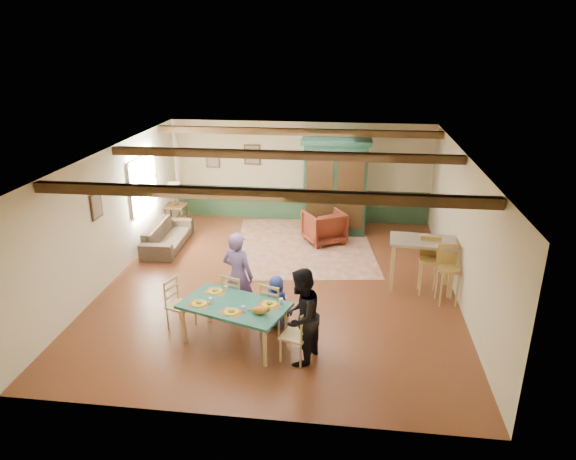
# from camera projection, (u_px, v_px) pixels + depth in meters

# --- Properties ---
(floor) EXTENTS (8.00, 8.00, 0.00)m
(floor) POSITION_uv_depth(u_px,v_px,m) (280.00, 284.00, 10.60)
(floor) COLOR #572A18
(floor) RESTS_ON ground
(wall_back) EXTENTS (7.00, 0.02, 2.70)m
(wall_back) POSITION_uv_depth(u_px,v_px,m) (300.00, 172.00, 13.83)
(wall_back) COLOR beige
(wall_back) RESTS_ON floor
(wall_left) EXTENTS (0.02, 8.00, 2.70)m
(wall_left) POSITION_uv_depth(u_px,v_px,m) (111.00, 215.00, 10.52)
(wall_left) COLOR beige
(wall_left) RESTS_ON floor
(wall_right) EXTENTS (0.02, 8.00, 2.70)m
(wall_right) POSITION_uv_depth(u_px,v_px,m) (463.00, 230.00, 9.72)
(wall_right) COLOR beige
(wall_right) RESTS_ON floor
(ceiling) EXTENTS (7.00, 8.00, 0.02)m
(ceiling) POSITION_uv_depth(u_px,v_px,m) (280.00, 155.00, 9.64)
(ceiling) COLOR white
(ceiling) RESTS_ON wall_back
(wainscot_back) EXTENTS (6.95, 0.03, 0.90)m
(wainscot_back) POSITION_uv_depth(u_px,v_px,m) (300.00, 204.00, 14.13)
(wainscot_back) COLOR #203C27
(wainscot_back) RESTS_ON floor
(ceiling_beam_front) EXTENTS (6.95, 0.16, 0.16)m
(ceiling_beam_front) POSITION_uv_depth(u_px,v_px,m) (258.00, 194.00, 7.54)
(ceiling_beam_front) COLOR black
(ceiling_beam_front) RESTS_ON ceiling
(ceiling_beam_mid) EXTENTS (6.95, 0.16, 0.16)m
(ceiling_beam_mid) POSITION_uv_depth(u_px,v_px,m) (282.00, 155.00, 10.04)
(ceiling_beam_mid) COLOR black
(ceiling_beam_mid) RESTS_ON ceiling
(ceiling_beam_back) EXTENTS (6.95, 0.16, 0.16)m
(ceiling_beam_back) POSITION_uv_depth(u_px,v_px,m) (297.00, 132.00, 12.46)
(ceiling_beam_back) COLOR black
(ceiling_beam_back) RESTS_ON ceiling
(window_left) EXTENTS (0.06, 1.60, 1.30)m
(window_left) POSITION_uv_depth(u_px,v_px,m) (144.00, 184.00, 12.02)
(window_left) COLOR white
(window_left) RESTS_ON wall_left
(picture_left_wall) EXTENTS (0.04, 0.42, 0.52)m
(picture_left_wall) POSITION_uv_depth(u_px,v_px,m) (96.00, 206.00, 9.82)
(picture_left_wall) COLOR gray
(picture_left_wall) RESTS_ON wall_left
(picture_back_a) EXTENTS (0.45, 0.04, 0.55)m
(picture_back_a) POSITION_uv_depth(u_px,v_px,m) (252.00, 155.00, 13.79)
(picture_back_a) COLOR gray
(picture_back_a) RESTS_ON wall_back
(picture_back_b) EXTENTS (0.38, 0.04, 0.48)m
(picture_back_b) POSITION_uv_depth(u_px,v_px,m) (213.00, 159.00, 13.97)
(picture_back_b) COLOR gray
(picture_back_b) RESTS_ON wall_back
(dining_table) EXTENTS (1.92, 1.44, 0.71)m
(dining_table) POSITION_uv_depth(u_px,v_px,m) (235.00, 323.00, 8.45)
(dining_table) COLOR #1C5A49
(dining_table) RESTS_ON floor
(dining_chair_far_left) EXTENTS (0.51, 0.52, 0.90)m
(dining_chair_far_left) POSITION_uv_depth(u_px,v_px,m) (237.00, 296.00, 9.14)
(dining_chair_far_left) COLOR tan
(dining_chair_far_left) RESTS_ON floor
(dining_chair_far_right) EXTENTS (0.51, 0.52, 0.90)m
(dining_chair_far_right) POSITION_uv_depth(u_px,v_px,m) (274.00, 305.00, 8.84)
(dining_chair_far_right) COLOR tan
(dining_chair_far_right) RESTS_ON floor
(dining_chair_end_left) EXTENTS (0.52, 0.51, 0.90)m
(dining_chair_end_left) POSITION_uv_depth(u_px,v_px,m) (181.00, 304.00, 8.86)
(dining_chair_end_left) COLOR tan
(dining_chair_end_left) RESTS_ON floor
(dining_chair_end_right) EXTENTS (0.52, 0.51, 0.90)m
(dining_chair_end_right) POSITION_uv_depth(u_px,v_px,m) (295.00, 334.00, 7.97)
(dining_chair_end_right) COLOR tan
(dining_chair_end_right) RESTS_ON floor
(person_man) EXTENTS (0.69, 0.56, 1.64)m
(person_man) POSITION_uv_depth(u_px,v_px,m) (238.00, 276.00, 9.08)
(person_man) COLOR slate
(person_man) RESTS_ON floor
(person_woman) EXTENTS (0.80, 0.91, 1.57)m
(person_woman) POSITION_uv_depth(u_px,v_px,m) (301.00, 317.00, 7.82)
(person_woman) COLOR black
(person_woman) RESTS_ON floor
(person_child) EXTENTS (0.54, 0.44, 0.95)m
(person_child) POSITION_uv_depth(u_px,v_px,m) (276.00, 302.00, 8.89)
(person_child) COLOR navy
(person_child) RESTS_ON floor
(cat) EXTENTS (0.37, 0.23, 0.17)m
(cat) POSITION_uv_depth(u_px,v_px,m) (260.00, 309.00, 8.00)
(cat) COLOR orange
(cat) RESTS_ON dining_table
(place_setting_near_left) EXTENTS (0.45, 0.39, 0.11)m
(place_setting_near_left) POSITION_uv_depth(u_px,v_px,m) (199.00, 301.00, 8.31)
(place_setting_near_left) COLOR gold
(place_setting_near_left) RESTS_ON dining_table
(place_setting_near_center) EXTENTS (0.45, 0.39, 0.11)m
(place_setting_near_center) POSITION_uv_depth(u_px,v_px,m) (231.00, 309.00, 8.06)
(place_setting_near_center) COLOR gold
(place_setting_near_center) RESTS_ON dining_table
(place_setting_far_left) EXTENTS (0.45, 0.39, 0.11)m
(place_setting_far_left) POSITION_uv_depth(u_px,v_px,m) (215.00, 289.00, 8.71)
(place_setting_far_left) COLOR gold
(place_setting_far_left) RESTS_ON dining_table
(place_setting_far_right) EXTENTS (0.45, 0.39, 0.11)m
(place_setting_far_right) POSITION_uv_depth(u_px,v_px,m) (269.00, 302.00, 8.29)
(place_setting_far_right) COLOR gold
(place_setting_far_right) RESTS_ON dining_table
(area_rug) EXTENTS (3.71, 4.23, 0.01)m
(area_rug) POSITION_uv_depth(u_px,v_px,m) (304.00, 246.00, 12.50)
(area_rug) COLOR beige
(area_rug) RESTS_ON floor
(armoire) EXTENTS (1.73, 0.71, 2.43)m
(armoire) POSITION_uv_depth(u_px,v_px,m) (335.00, 187.00, 12.94)
(armoire) COLOR #153628
(armoire) RESTS_ON floor
(armchair) EXTENTS (1.20, 1.21, 0.82)m
(armchair) POSITION_uv_depth(u_px,v_px,m) (324.00, 227.00, 12.59)
(armchair) COLOR #42140D
(armchair) RESTS_ON floor
(sofa) EXTENTS (0.84, 1.99, 0.57)m
(sofa) POSITION_uv_depth(u_px,v_px,m) (167.00, 235.00, 12.37)
(sofa) COLOR #3D3126
(sofa) RESTS_ON floor
(end_table) EXTENTS (0.53, 0.53, 0.65)m
(end_table) POSITION_uv_depth(u_px,v_px,m) (176.00, 217.00, 13.53)
(end_table) COLOR black
(end_table) RESTS_ON floor
(table_lamp) EXTENTS (0.36, 0.36, 0.60)m
(table_lamp) POSITION_uv_depth(u_px,v_px,m) (175.00, 194.00, 13.30)
(table_lamp) COLOR beige
(table_lamp) RESTS_ON end_table
(counter_table) EXTENTS (1.32, 0.83, 1.06)m
(counter_table) POSITION_uv_depth(u_px,v_px,m) (421.00, 264.00, 10.22)
(counter_table) COLOR tan
(counter_table) RESTS_ON floor
(bar_stool_left) EXTENTS (0.42, 0.46, 1.15)m
(bar_stool_left) POSITION_uv_depth(u_px,v_px,m) (429.00, 267.00, 10.00)
(bar_stool_left) COLOR #B29045
(bar_stool_left) RESTS_ON floor
(bar_stool_right) EXTENTS (0.46, 0.49, 1.14)m
(bar_stool_right) POSITION_uv_depth(u_px,v_px,m) (448.00, 276.00, 9.65)
(bar_stool_right) COLOR #B29045
(bar_stool_right) RESTS_ON floor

